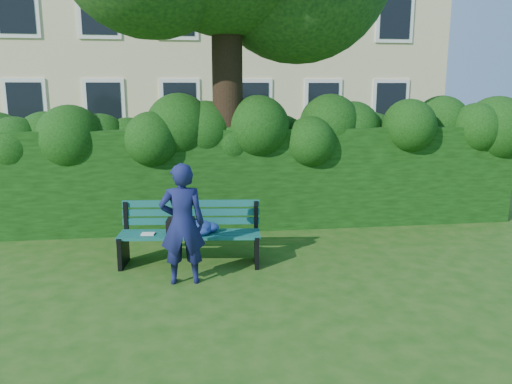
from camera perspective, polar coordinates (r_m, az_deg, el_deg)
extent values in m
plane|color=#1D5212|center=(7.24, 0.66, -8.35)|extent=(80.00, 80.00, 0.00)
cube|color=white|center=(17.44, -24.85, 9.08)|extent=(1.30, 0.08, 1.60)
cube|color=black|center=(17.40, -24.89, 9.07)|extent=(1.05, 0.04, 1.35)
cube|color=white|center=(16.91, -16.95, 9.60)|extent=(1.30, 0.08, 1.60)
cube|color=black|center=(16.87, -16.97, 9.59)|extent=(1.05, 0.04, 1.35)
cube|color=white|center=(16.71, -8.68, 9.95)|extent=(1.30, 0.08, 1.60)
cube|color=black|center=(16.67, -8.68, 9.94)|extent=(1.05, 0.04, 1.35)
cube|color=white|center=(16.86, -0.37, 10.09)|extent=(1.30, 0.08, 1.60)
cube|color=black|center=(16.82, -0.35, 10.09)|extent=(1.05, 0.04, 1.35)
cube|color=white|center=(17.34, 7.64, 10.04)|extent=(1.30, 0.08, 1.60)
cube|color=black|center=(17.30, 7.68, 10.03)|extent=(1.05, 0.04, 1.35)
cube|color=white|center=(18.13, 15.09, 9.81)|extent=(1.30, 0.08, 1.60)
cube|color=black|center=(18.09, 15.13, 9.81)|extent=(1.05, 0.04, 1.35)
cube|color=white|center=(17.58, -25.68, 18.21)|extent=(1.30, 0.08, 1.60)
cube|color=black|center=(17.54, -25.72, 18.22)|extent=(1.05, 0.04, 1.35)
cube|color=white|center=(17.06, -17.54, 19.02)|extent=(1.30, 0.08, 1.60)
cube|color=black|center=(17.02, -17.56, 19.04)|extent=(1.05, 0.04, 1.35)
cube|color=white|center=(16.86, -8.99, 19.50)|extent=(1.30, 0.08, 1.60)
cube|color=black|center=(16.82, -8.99, 19.52)|extent=(1.05, 0.04, 1.35)
cube|color=white|center=(17.01, -0.38, 19.57)|extent=(1.30, 0.08, 1.60)
cube|color=black|center=(16.97, -0.36, 19.58)|extent=(1.05, 0.04, 1.35)
cube|color=white|center=(17.48, 7.91, 19.25)|extent=(1.30, 0.08, 1.60)
cube|color=black|center=(17.45, 7.95, 19.26)|extent=(1.05, 0.04, 1.35)
cube|color=white|center=(18.27, 15.58, 18.62)|extent=(1.30, 0.08, 1.60)
cube|color=black|center=(18.23, 15.63, 18.63)|extent=(1.05, 0.04, 1.35)
cube|color=black|center=(9.12, -1.39, 1.72)|extent=(10.00, 1.00, 1.80)
cylinder|color=black|center=(8.77, -3.28, 11.75)|extent=(0.52, 0.52, 4.98)
cube|color=#0F4F45|center=(7.01, -7.73, -5.27)|extent=(2.00, 0.32, 0.04)
cube|color=#0F4F45|center=(7.12, -7.63, -4.99)|extent=(2.00, 0.32, 0.04)
cube|color=#0F4F45|center=(7.24, -7.53, -4.71)|extent=(2.00, 0.32, 0.04)
cube|color=#0F4F45|center=(7.35, -7.44, -4.45)|extent=(2.00, 0.32, 0.04)
cube|color=#0F4F45|center=(7.39, -7.40, -3.31)|extent=(1.99, 0.26, 0.10)
cube|color=#0F4F45|center=(7.37, -7.42, -2.31)|extent=(1.99, 0.26, 0.10)
cube|color=#0F4F45|center=(7.35, -7.44, -1.31)|extent=(1.99, 0.26, 0.10)
cube|color=black|center=(7.41, -14.91, -6.49)|extent=(0.11, 0.50, 0.44)
cube|color=black|center=(7.53, -14.64, -2.77)|extent=(0.07, 0.07, 0.45)
cube|color=black|center=(7.30, -15.09, -4.97)|extent=(0.11, 0.42, 0.05)
cube|color=black|center=(7.21, 0.06, -6.58)|extent=(0.11, 0.50, 0.44)
cube|color=black|center=(7.34, 0.00, -2.76)|extent=(0.07, 0.07, 0.45)
cube|color=black|center=(7.10, 0.07, -5.02)|extent=(0.11, 0.42, 0.05)
cube|color=white|center=(7.21, -12.25, -4.70)|extent=(0.19, 0.15, 0.02)
cube|color=black|center=(7.16, -8.62, -3.87)|extent=(0.41, 0.33, 0.21)
imported|color=#161B4F|center=(6.45, -8.41, -3.64)|extent=(0.58, 0.39, 1.58)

